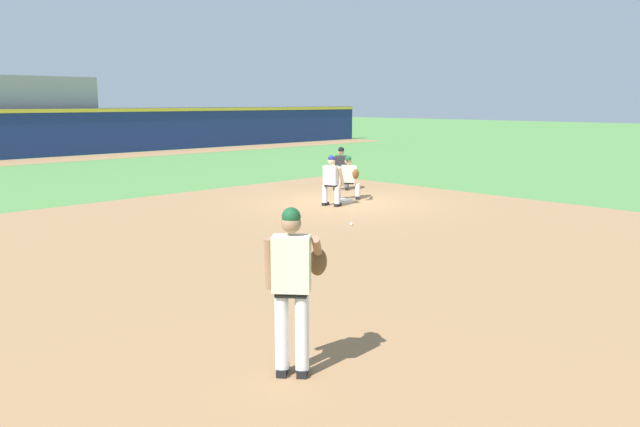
{
  "coord_description": "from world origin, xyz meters",
  "views": [
    {
      "loc": [
        -13.34,
        -12.57,
        2.94
      ],
      "look_at": [
        -6.36,
        -5.47,
        1.16
      ],
      "focal_mm": 35.0,
      "sensor_mm": 36.0,
      "label": 1
    }
  ],
  "objects": [
    {
      "name": "pitcher",
      "position": [
        -9.05,
        -7.8,
        1.06
      ],
      "size": [
        0.85,
        0.56,
        1.86
      ],
      "color": "black",
      "rests_on": "ground"
    },
    {
      "name": "ground_plane",
      "position": [
        0.0,
        0.0,
        0.0
      ],
      "size": [
        160.0,
        160.0,
        0.0
      ],
      "primitive_type": "plane",
      "color": "#518942"
    },
    {
      "name": "stadium_seating_block",
      "position": [
        -0.0,
        24.47,
        2.2
      ],
      "size": [
        6.52,
        3.35,
        4.35
      ],
      "color": "gray",
      "rests_on": "ground"
    },
    {
      "name": "first_baseman",
      "position": [
        0.5,
        0.28,
        0.73
      ],
      "size": [
        0.77,
        1.07,
        1.34
      ],
      "color": "black",
      "rests_on": "ground"
    },
    {
      "name": "first_base_bag",
      "position": [
        0.0,
        0.0,
        0.04
      ],
      "size": [
        0.38,
        0.38,
        0.09
      ],
      "primitive_type": "cube",
      "color": "white",
      "rests_on": "ground"
    },
    {
      "name": "warning_track_strip",
      "position": [
        0.0,
        20.0,
        0.0
      ],
      "size": [
        48.0,
        3.2,
        0.01
      ],
      "primitive_type": "cube",
      "color": "#9E754C",
      "rests_on": "ground"
    },
    {
      "name": "baseball",
      "position": [
        -2.46,
        -2.57,
        0.04
      ],
      "size": [
        0.07,
        0.07,
        0.07
      ],
      "primitive_type": "sphere",
      "color": "white",
      "rests_on": "ground"
    },
    {
      "name": "outfield_wall",
      "position": [
        0.0,
        22.0,
        1.39
      ],
      "size": [
        48.0,
        0.54,
        2.6
      ],
      "color": "navy",
      "rests_on": "ground"
    },
    {
      "name": "baserunner",
      "position": [
        -0.76,
        -0.22,
        0.79
      ],
      "size": [
        0.55,
        0.66,
        1.46
      ],
      "color": "black",
      "rests_on": "ground"
    },
    {
      "name": "infield_dirt_patch",
      "position": [
        -4.55,
        -3.91,
        0.0
      ],
      "size": [
        18.0,
        18.0,
        0.01
      ],
      "primitive_type": "cube",
      "color": "#9E754C",
      "rests_on": "ground"
    },
    {
      "name": "umpire",
      "position": [
        1.84,
        1.88,
        0.79
      ],
      "size": [
        0.66,
        0.68,
        1.46
      ],
      "color": "black",
      "rests_on": "ground"
    }
  ]
}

